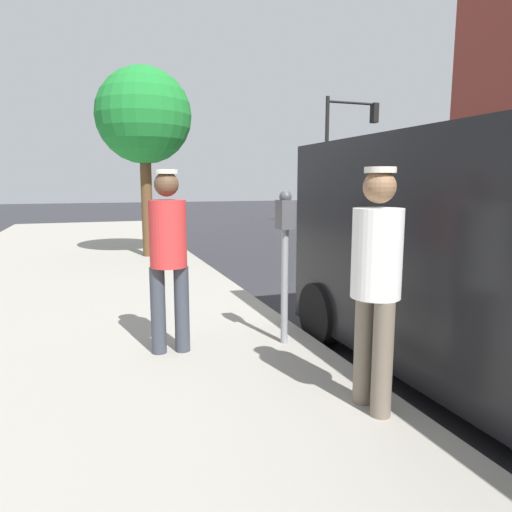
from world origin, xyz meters
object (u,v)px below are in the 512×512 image
parking_meter_near (285,241)px  pedestrian_in_white (376,275)px  pedestrian_in_red (168,250)px  street_tree (144,117)px  traffic_light_corner (345,140)px

parking_meter_near → pedestrian_in_white: (-0.05, 1.48, -0.06)m
parking_meter_near → pedestrian_in_red: (1.11, -0.12, -0.05)m
parking_meter_near → street_tree: 6.55m
pedestrian_in_red → traffic_light_corner: bearing=-125.7°
traffic_light_corner → street_tree: 11.25m
pedestrian_in_white → pedestrian_in_red: bearing=-54.1°
parking_meter_near → pedestrian_in_white: size_ratio=0.90×
traffic_light_corner → street_tree: traffic_light_corner is taller
parking_meter_near → pedestrian_in_red: 1.12m
pedestrian_in_red → pedestrian_in_white: bearing=125.9°
pedestrian_in_white → street_tree: (0.67, -7.71, 2.01)m
pedestrian_in_white → street_tree: bearing=-85.1°
pedestrian_in_red → pedestrian_in_white: (-1.16, 1.60, -0.01)m
parking_meter_near → pedestrian_in_red: size_ratio=0.89×
pedestrian_in_red → street_tree: street_tree is taller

